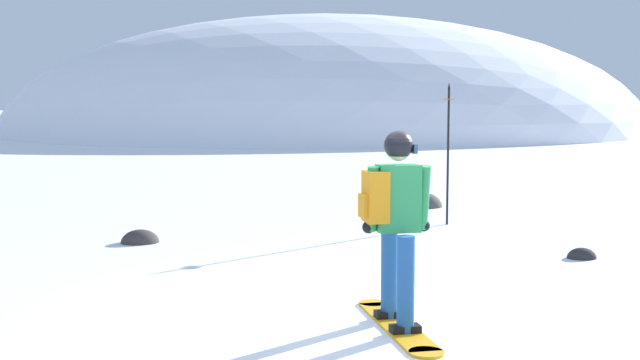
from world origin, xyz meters
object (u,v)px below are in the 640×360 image
rock_dark (422,207)px  rock_small (582,258)px  snowboarder_main (394,223)px  piste_marker_near (448,145)px  rock_mid (140,243)px

rock_dark → rock_small: rock_dark is taller
rock_small → snowboarder_main: bearing=-145.8°
piste_marker_near → rock_dark: size_ratio=2.93×
snowboarder_main → rock_dark: (3.31, 7.35, -0.92)m
piste_marker_near → snowboarder_main: bearing=-118.6°
snowboarder_main → rock_mid: bearing=111.5°
rock_small → rock_mid: bearing=153.9°
rock_dark → rock_mid: 5.78m
rock_dark → rock_mid: size_ratio=1.45×
piste_marker_near → rock_small: piste_marker_near is taller
piste_marker_near → rock_small: bearing=-80.7°
snowboarder_main → rock_dark: bearing=65.8°
piste_marker_near → rock_mid: (-4.79, -0.40, -1.27)m
rock_mid → rock_dark: bearing=25.4°
rock_mid → rock_small: rock_mid is taller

